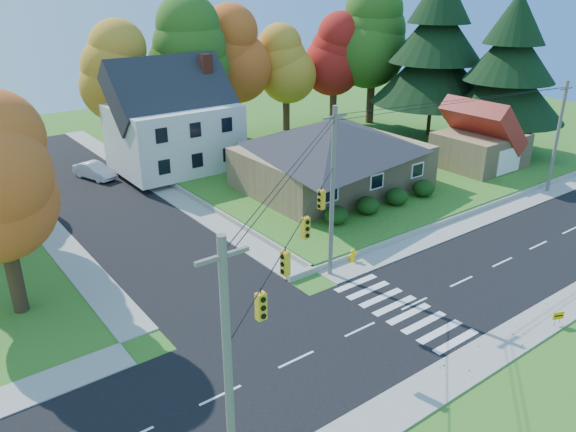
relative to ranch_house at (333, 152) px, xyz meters
name	(u,v)px	position (x,y,z in m)	size (l,w,h in m)	color
ground	(414,304)	(-8.00, -16.00, -3.27)	(120.00, 120.00, 0.00)	#3D7923
road_main	(414,304)	(-8.00, -16.00, -3.26)	(90.00, 8.00, 0.02)	black
road_cross	(98,197)	(-16.00, 10.00, -3.25)	(8.00, 44.00, 0.02)	black
sidewalk_north	(351,268)	(-8.00, -11.00, -3.23)	(90.00, 2.00, 0.08)	#9C9A90
sidewalk_south	(496,349)	(-8.00, -21.00, -3.23)	(90.00, 2.00, 0.08)	#9C9A90
lawn	(337,162)	(5.00, 5.00, -3.02)	(30.00, 30.00, 0.50)	#3D7923
ranch_house	(333,152)	(0.00, 0.00, 0.00)	(14.60, 10.60, 5.40)	tan
colonial_house	(174,122)	(-7.96, 12.00, 1.32)	(10.40, 8.40, 9.60)	silver
garage	(481,140)	(14.00, -4.01, -0.42)	(7.30, 6.30, 4.60)	tan
hedge_row	(382,201)	(-0.50, -6.20, -2.13)	(10.70, 1.70, 1.27)	#163A10
traffic_infrastructure	(401,208)	(-8.15, -14.65, 1.88)	(38.10, 10.66, 10.00)	#666059
tree_lot_0	(120,72)	(-10.00, 18.00, 5.04)	(6.72, 6.72, 12.51)	#3F2A19
tree_lot_1	(184,54)	(-4.00, 17.00, 6.35)	(7.84, 7.84, 14.60)	#3F2A19
tree_lot_2	(233,55)	(2.00, 18.00, 5.70)	(7.28, 7.28, 13.56)	#3F2A19
tree_lot_3	(286,65)	(8.00, 17.00, 4.39)	(6.16, 6.16, 11.47)	#3F2A19
tree_lot_4	(335,55)	(14.00, 16.00, 5.04)	(6.72, 6.72, 12.51)	#3F2A19
tree_lot_5	(374,36)	(18.00, 14.00, 7.00)	(8.40, 8.40, 15.64)	#3F2A19
conifer_east_a	(436,50)	(19.00, 6.00, 6.12)	(12.80, 12.80, 16.96)	#3F2A19
conifer_east_b	(509,70)	(20.00, -2.00, 5.01)	(11.20, 11.20, 14.84)	#3F2A19
white_car	(95,171)	(-14.54, 14.66, -2.55)	(1.48, 4.24, 1.40)	silver
fire_hydrant	(353,256)	(-7.34, -10.44, -2.84)	(0.50, 0.40, 0.89)	#FFD202
yard_sign	(558,316)	(-3.83, -21.64, -2.72)	(0.58, 0.28, 0.77)	black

